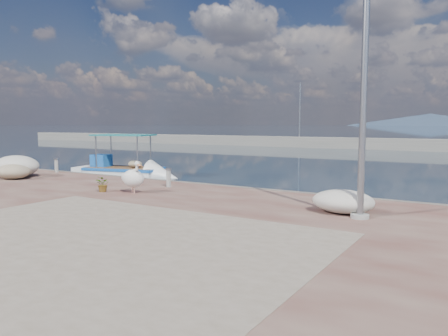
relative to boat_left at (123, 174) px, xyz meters
The scene contains 12 objects.
ground 11.54m from the boat_left, 41.94° to the right, with size 1400.00×1400.00×0.00m, color #162635.
quay_patch 14.38m from the boat_left, 48.18° to the right, with size 9.00×7.00×0.01m, color gray.
breakwater 33.41m from the boat_left, 75.12° to the left, with size 120.00×2.20×7.50m.
boat_left is the anchor object (origin of this frame).
pelican 8.52m from the boat_left, 42.86° to the right, with size 1.13×0.74×1.08m.
lamp_post 15.16m from the boat_left, 22.69° to the right, with size 0.44×0.96×7.00m.
bollard_near 7.52m from the boat_left, 32.70° to the right, with size 0.22×0.22×0.68m.
bollard_far 3.40m from the boat_left, 111.21° to the right, with size 0.22×0.22×0.66m.
potted_plant 8.02m from the boat_left, 49.77° to the right, with size 0.48×0.41×0.53m, color #33722D.
net_pile_a 5.30m from the boat_left, 103.95° to the right, with size 2.24×1.63×0.92m, color beige.
net_pile_b 5.73m from the boat_left, 96.23° to the right, with size 1.58×1.23×0.61m, color #C7B394.
net_pile_d 14.09m from the boat_left, 22.11° to the right, with size 1.60×1.20×0.60m, color beige.
Camera 1 is at (7.69, -8.58, 2.79)m, focal length 35.00 mm.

